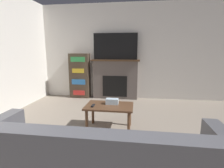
% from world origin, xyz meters
% --- Properties ---
extents(wall_back, '(5.72, 0.06, 2.70)m').
position_xyz_m(wall_back, '(0.00, 4.34, 1.35)').
color(wall_back, silver).
rests_on(wall_back, ground_plane).
extents(fireplace, '(1.38, 0.28, 1.14)m').
position_xyz_m(fireplace, '(-0.19, 4.19, 0.57)').
color(fireplace, '#605651').
rests_on(fireplace, ground_plane).
extents(tv, '(1.23, 0.03, 0.73)m').
position_xyz_m(tv, '(-0.19, 4.17, 1.50)').
color(tv, black).
rests_on(tv, fireplace).
extents(coffee_table, '(0.83, 0.54, 0.45)m').
position_xyz_m(coffee_table, '(-0.04, 2.12, 0.38)').
color(coffee_table, brown).
rests_on(coffee_table, ground_plane).
extents(tissue_box, '(0.22, 0.12, 0.10)m').
position_xyz_m(tissue_box, '(-0.00, 2.19, 0.50)').
color(tissue_box, silver).
rests_on(tissue_box, coffee_table).
extents(remote_control, '(0.04, 0.15, 0.02)m').
position_xyz_m(remote_control, '(-0.31, 2.03, 0.46)').
color(remote_control, black).
rests_on(remote_control, coffee_table).
extents(bookshelf, '(0.58, 0.29, 1.31)m').
position_xyz_m(bookshelf, '(-1.26, 4.17, 0.65)').
color(bookshelf, '#4C3D2D').
rests_on(bookshelf, ground_plane).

